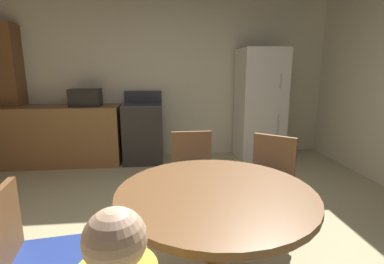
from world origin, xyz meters
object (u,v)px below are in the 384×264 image
chair_north (193,173)px  dining_table (215,216)px  chair_northeast (269,179)px  microwave (86,97)px  oven_range (143,132)px  refrigerator (260,105)px  chair_west (32,255)px

chair_north → dining_table: bearing=0.0°
dining_table → chair_northeast: 0.99m
microwave → chair_north: 2.48m
chair_northeast → chair_north: (-0.64, 0.22, 0.00)m
oven_range → microwave: (-0.84, -0.00, 0.56)m
oven_range → microwave: bearing=-179.8°
oven_range → refrigerator: (1.86, -0.05, 0.41)m
refrigerator → chair_west: (-2.23, -3.02, -0.38)m
oven_range → microwave: size_ratio=2.50×
oven_range → chair_west: 3.10m
oven_range → microwave: 1.01m
oven_range → chair_north: oven_range is taller
refrigerator → chair_northeast: refrigerator is taller
chair_northeast → oven_range: bearing=-111.6°
chair_northeast → microwave: bearing=-97.4°
oven_range → chair_west: (-0.38, -3.07, 0.03)m
chair_west → oven_range: bearing=75.7°
microwave → chair_northeast: microwave is taller
oven_range → chair_northeast: (1.22, -2.18, 0.03)m
refrigerator → chair_north: size_ratio=2.02×
oven_range → dining_table: oven_range is taller
microwave → chair_west: bearing=-81.4°
refrigerator → chair_west: refrigerator is taller
microwave → chair_northeast: (2.06, -2.18, -0.53)m
microwave → dining_table: 3.31m
microwave → chair_northeast: size_ratio=0.51×
refrigerator → microwave: 2.70m
refrigerator → microwave: (-2.70, 0.05, 0.15)m
oven_range → refrigerator: 1.90m
microwave → oven_range: bearing=0.2°
refrigerator → chair_west: size_ratio=2.02×
refrigerator → microwave: bearing=178.9°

